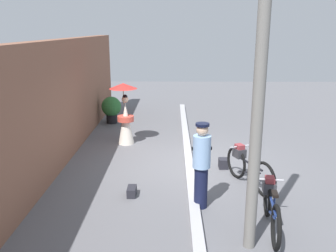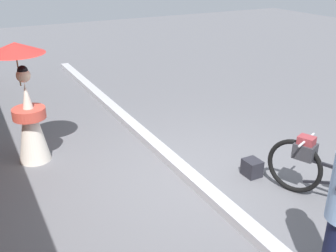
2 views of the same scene
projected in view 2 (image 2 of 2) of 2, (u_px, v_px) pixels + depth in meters
ground_plane at (192, 181)px, 5.54m from camera, size 30.00×30.00×0.00m
sidewalk_curb at (192, 177)px, 5.52m from camera, size 14.00×0.20×0.12m
bicycle_near_officer at (331, 174)px, 4.87m from camera, size 1.72×0.77×0.84m
person_with_parasol at (27, 104)px, 5.76m from camera, size 0.82×0.82×1.84m
backpack_spare at (252, 167)px, 5.64m from camera, size 0.25×0.22×0.25m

